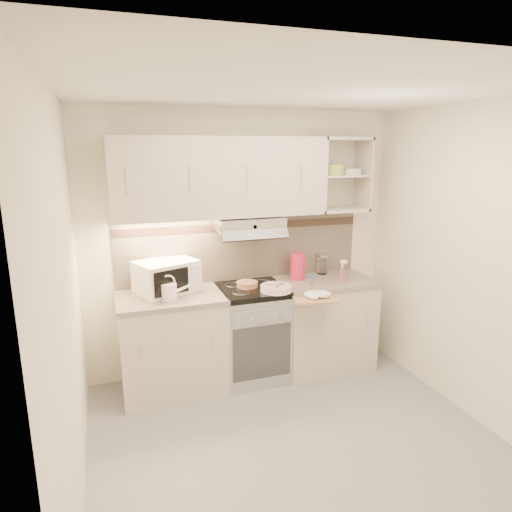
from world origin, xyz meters
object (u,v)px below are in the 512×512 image
(microwave, at_px, (166,276))
(watering_can, at_px, (170,291))
(glass_jar, at_px, (322,264))
(cutting_board, at_px, (313,297))
(plate_stack, at_px, (276,288))
(pink_pitcher, at_px, (297,266))
(electric_range, at_px, (252,333))
(spray_bottle, at_px, (342,272))

(microwave, bearing_deg, watering_can, -112.40)
(glass_jar, bearing_deg, cutting_board, -123.11)
(plate_stack, distance_m, pink_pitcher, 0.45)
(watering_can, xyz_separation_m, plate_stack, (0.93, -0.07, -0.05))
(microwave, xyz_separation_m, glass_jar, (1.58, 0.08, -0.04))
(glass_jar, distance_m, cutting_board, 0.69)
(electric_range, bearing_deg, cutting_board, -39.03)
(spray_bottle, relative_size, cutting_board, 0.64)
(pink_pitcher, distance_m, spray_bottle, 0.43)
(pink_pitcher, distance_m, glass_jar, 0.33)
(plate_stack, xyz_separation_m, pink_pitcher, (0.33, 0.29, 0.11))
(cutting_board, bearing_deg, electric_range, 153.86)
(pink_pitcher, bearing_deg, watering_can, -163.15)
(pink_pitcher, height_order, glass_jar, pink_pitcher)
(plate_stack, relative_size, spray_bottle, 1.22)
(cutting_board, bearing_deg, plate_stack, 159.47)
(watering_can, bearing_deg, plate_stack, 14.28)
(plate_stack, height_order, pink_pitcher, pink_pitcher)
(electric_range, distance_m, spray_bottle, 1.03)
(plate_stack, relative_size, pink_pitcher, 1.07)
(spray_bottle, height_order, cutting_board, spray_bottle)
(watering_can, bearing_deg, glass_jar, 29.65)
(pink_pitcher, height_order, cutting_board, pink_pitcher)
(microwave, bearing_deg, glass_jar, -18.43)
(spray_bottle, bearing_deg, watering_can, 157.65)
(plate_stack, xyz_separation_m, cutting_board, (0.28, -0.18, -0.06))
(microwave, xyz_separation_m, spray_bottle, (1.64, -0.22, -0.05))
(plate_stack, bearing_deg, watering_can, 175.72)
(glass_jar, relative_size, cutting_board, 0.55)
(electric_range, bearing_deg, glass_jar, 13.73)
(microwave, distance_m, cutting_board, 1.31)
(spray_bottle, bearing_deg, electric_range, 150.59)
(plate_stack, bearing_deg, microwave, 162.37)
(electric_range, relative_size, plate_stack, 3.18)
(electric_range, xyz_separation_m, spray_bottle, (0.87, -0.11, 0.54))
(microwave, relative_size, glass_jar, 3.02)
(pink_pitcher, xyz_separation_m, spray_bottle, (0.38, -0.21, -0.04))
(electric_range, distance_m, plate_stack, 0.54)
(electric_range, bearing_deg, microwave, 171.35)
(watering_can, bearing_deg, microwave, 107.64)
(pink_pitcher, distance_m, cutting_board, 0.50)
(watering_can, bearing_deg, cutting_board, 6.71)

